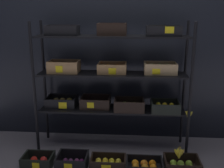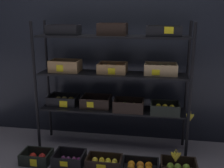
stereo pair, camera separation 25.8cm
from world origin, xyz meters
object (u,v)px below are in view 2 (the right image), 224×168
at_px(display_rack, 112,74).
at_px(crate_ground_lemon, 104,163).
at_px(crate_ground_orange, 140,168).
at_px(banana_bunch_loose, 176,156).
at_px(crate_ground_plum, 69,161).
at_px(crate_ground_apple_red, 37,158).

xyz_separation_m(display_rack, crate_ground_lemon, (-0.01, -0.46, -0.83)).
bearing_deg(display_rack, crate_ground_lemon, -91.10).
height_order(crate_ground_lemon, crate_ground_orange, crate_ground_lemon).
height_order(crate_ground_lemon, banana_bunch_loose, banana_bunch_loose).
height_order(display_rack, banana_bunch_loose, display_rack).
xyz_separation_m(display_rack, crate_ground_plum, (-0.38, -0.48, -0.83)).
relative_size(crate_ground_orange, banana_bunch_loose, 2.75).
distance_m(crate_ground_apple_red, crate_ground_orange, 1.09).
relative_size(crate_ground_apple_red, banana_bunch_loose, 2.31).
height_order(crate_ground_apple_red, banana_bunch_loose, banana_bunch_loose).
height_order(crate_ground_apple_red, crate_ground_orange, crate_ground_apple_red).
bearing_deg(crate_ground_apple_red, crate_ground_orange, 0.24).
distance_m(crate_ground_plum, crate_ground_orange, 0.73).
distance_m(crate_ground_plum, crate_ground_lemon, 0.37).
bearing_deg(crate_ground_orange, banana_bunch_loose, 4.73).
relative_size(crate_ground_apple_red, crate_ground_lemon, 0.86).
bearing_deg(crate_ground_apple_red, display_rack, 32.99).
distance_m(crate_ground_lemon, banana_bunch_loose, 0.72).
bearing_deg(crate_ground_apple_red, crate_ground_plum, 0.08).
xyz_separation_m(crate_ground_lemon, crate_ground_orange, (0.37, -0.01, -0.01)).
distance_m(display_rack, crate_ground_plum, 1.03).
xyz_separation_m(crate_ground_apple_red, crate_ground_lemon, (0.73, 0.02, -0.00)).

